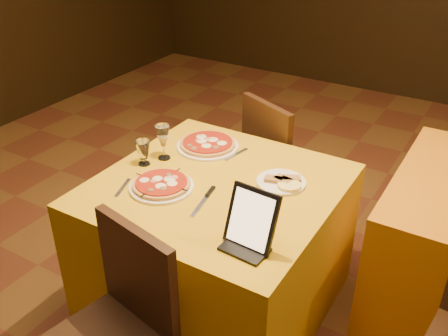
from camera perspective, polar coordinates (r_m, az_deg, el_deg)
The scene contains 12 objects.
floor at distance 2.90m, azimuth 1.45°, elevation -13.79°, with size 6.00×7.00×0.01m, color #5E2D19.
main_table at distance 2.59m, azimuth -0.73°, elevation -8.90°, with size 1.10×1.10×0.75m, color #C9970C.
chair_main_far at distance 3.17m, azimuth 7.31°, elevation 0.45°, with size 0.48×0.48×0.91m, color black, non-canonical shape.
pizza_near at distance 2.35m, azimuth -7.16°, elevation -1.98°, with size 0.30×0.30×0.03m.
pizza_far at distance 2.70m, azimuth -1.88°, elevation 2.66°, with size 0.33×0.33×0.03m.
cutlet_dish at distance 2.38m, azimuth 6.55°, elevation -1.49°, with size 0.24×0.24×0.03m.
wine_glass at distance 2.57m, azimuth -6.95°, elevation 2.98°, with size 0.08×0.08×0.19m, color #D0B976, non-canonical shape.
water_glass at distance 2.54m, azimuth -9.21°, elevation 1.71°, with size 0.07×0.07×0.13m, color white, non-canonical shape.
tablet at distance 1.93m, azimuth 3.18°, elevation -5.80°, with size 0.21×0.02×0.24m, color black.
knife at distance 2.24m, azimuth -2.41°, elevation -3.91°, with size 0.25×0.02×0.01m, color silver.
fork_near at distance 2.38m, azimuth -11.49°, elevation -2.22°, with size 0.16×0.02×0.01m, color silver.
fork_far at distance 2.62m, azimuth 1.42°, elevation 1.56°, with size 0.18×0.02×0.01m, color #A3A3A9.
Camera 1 is at (1.03, -1.84, 1.99)m, focal length 40.00 mm.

